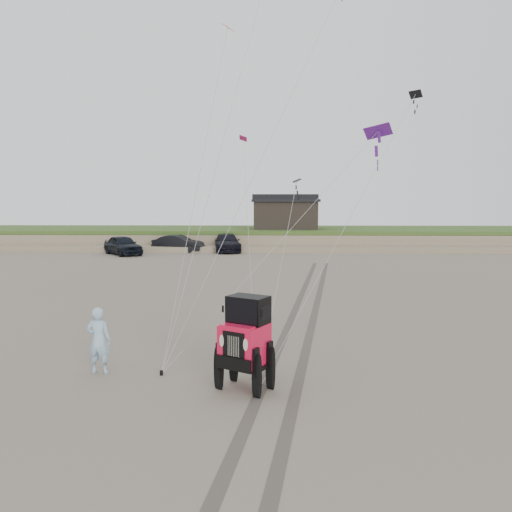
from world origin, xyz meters
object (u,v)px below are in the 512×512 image
object	(u,v)px
cabin	(285,213)
truck_c	(227,243)
truck_a	(123,245)
jeep	(245,353)
man	(99,340)
truck_b	(178,244)

from	to	relation	value
cabin	truck_c	size ratio (longest dim) A/B	1.21
truck_a	cabin	bearing A→B (deg)	-5.43
truck_a	jeep	distance (m)	31.58
cabin	truck_a	bearing A→B (deg)	-147.31
cabin	man	size ratio (longest dim) A/B	3.86
cabin	truck_c	world-z (taller)	cabin
cabin	jeep	bearing A→B (deg)	-93.08
cabin	truck_a	world-z (taller)	cabin
truck_a	jeep	xyz separation A→B (m)	(11.45, -29.43, 0.05)
truck_c	jeep	world-z (taller)	jeep
jeep	truck_c	bearing A→B (deg)	124.81
truck_a	truck_b	distance (m)	4.78
truck_c	man	size ratio (longest dim) A/B	3.19
truck_a	truck_b	world-z (taller)	truck_a
jeep	man	distance (m)	3.78
cabin	truck_b	size ratio (longest dim) A/B	1.44
truck_b	jeep	distance (m)	32.69
truck_a	jeep	size ratio (longest dim) A/B	1.02
truck_c	truck_a	bearing A→B (deg)	-170.14
jeep	cabin	bearing A→B (deg)	116.12
cabin	truck_a	size ratio (longest dim) A/B	1.38
truck_c	jeep	distance (m)	32.45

